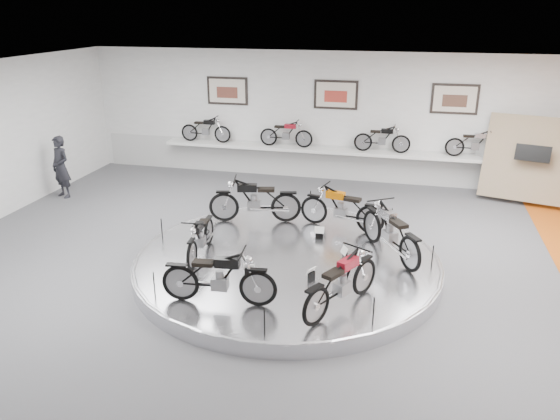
% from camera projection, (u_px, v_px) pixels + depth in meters
% --- Properties ---
extents(floor, '(16.00, 16.00, 0.00)m').
position_uv_depth(floor, '(284.00, 276.00, 11.31)').
color(floor, '#505052').
rests_on(floor, ground).
extents(ceiling, '(16.00, 16.00, 0.00)m').
position_uv_depth(ceiling, '(284.00, 79.00, 9.91)').
color(ceiling, white).
rests_on(ceiling, wall_back).
extents(wall_back, '(16.00, 0.00, 16.00)m').
position_uv_depth(wall_back, '(335.00, 117.00, 16.98)').
color(wall_back, white).
rests_on(wall_back, floor).
extents(dado_band, '(15.68, 0.04, 1.10)m').
position_uv_depth(dado_band, '(333.00, 162.00, 17.47)').
color(dado_band, '#BCBCBA').
rests_on(dado_band, floor).
extents(display_platform, '(6.40, 6.40, 0.30)m').
position_uv_depth(display_platform, '(287.00, 263.00, 11.53)').
color(display_platform, silver).
rests_on(display_platform, floor).
extents(platform_rim, '(6.40, 6.40, 0.10)m').
position_uv_depth(platform_rim, '(287.00, 258.00, 11.49)').
color(platform_rim, '#B2B2BA').
rests_on(platform_rim, display_platform).
extents(shelf, '(11.00, 0.55, 0.10)m').
position_uv_depth(shelf, '(333.00, 151.00, 17.06)').
color(shelf, silver).
rests_on(shelf, wall_back).
extents(poster_left, '(1.35, 0.06, 0.88)m').
position_uv_depth(poster_left, '(227.00, 91.00, 17.47)').
color(poster_left, beige).
rests_on(poster_left, wall_back).
extents(poster_center, '(1.35, 0.06, 0.88)m').
position_uv_depth(poster_center, '(336.00, 95.00, 16.70)').
color(poster_center, beige).
rests_on(poster_center, wall_back).
extents(poster_right, '(1.35, 0.06, 0.88)m').
position_uv_depth(poster_right, '(455.00, 99.00, 15.93)').
color(poster_right, beige).
rests_on(poster_right, wall_back).
extents(display_panel, '(2.56, 1.52, 2.30)m').
position_uv_depth(display_panel, '(529.00, 159.00, 15.20)').
color(display_panel, '#8E735F').
rests_on(display_panel, floor).
extents(shelf_bike_a, '(1.22, 0.43, 0.73)m').
position_uv_depth(shelf_bike_a, '(206.00, 131.00, 17.84)').
color(shelf_bike_a, black).
rests_on(shelf_bike_a, shelf).
extents(shelf_bike_b, '(1.22, 0.43, 0.73)m').
position_uv_depth(shelf_bike_b, '(286.00, 135.00, 17.25)').
color(shelf_bike_b, maroon).
rests_on(shelf_bike_b, shelf).
extents(shelf_bike_c, '(1.22, 0.43, 0.73)m').
position_uv_depth(shelf_bike_c, '(382.00, 140.00, 16.59)').
color(shelf_bike_c, black).
rests_on(shelf_bike_c, shelf).
extents(shelf_bike_d, '(1.22, 0.43, 0.73)m').
position_uv_depth(shelf_bike_d, '(475.00, 145.00, 15.99)').
color(shelf_bike_d, silver).
rests_on(shelf_bike_d, shelf).
extents(bike_a, '(1.62, 1.96, 1.12)m').
position_uv_depth(bike_a, '(391.00, 231.00, 11.33)').
color(bike_a, silver).
rests_on(bike_a, display_platform).
extents(bike_b, '(1.86, 1.01, 1.04)m').
position_uv_depth(bike_b, '(342.00, 208.00, 12.76)').
color(bike_b, '#B65901').
rests_on(bike_b, display_platform).
extents(bike_c, '(1.99, 1.06, 1.11)m').
position_uv_depth(bike_c, '(255.00, 200.00, 13.16)').
color(bike_c, black).
rests_on(bike_c, display_platform).
extents(bike_d, '(0.67, 1.58, 0.91)m').
position_uv_depth(bike_d, '(200.00, 236.00, 11.35)').
color(bike_d, black).
rests_on(bike_d, display_platform).
extents(bike_e, '(1.81, 0.78, 1.03)m').
position_uv_depth(bike_e, '(219.00, 277.00, 9.51)').
color(bike_e, black).
rests_on(bike_e, display_platform).
extents(bike_f, '(1.39, 1.85, 1.04)m').
position_uv_depth(bike_f, '(342.00, 282.00, 9.34)').
color(bike_f, maroon).
rests_on(bike_f, display_platform).
extents(visitor, '(0.77, 0.65, 1.80)m').
position_uv_depth(visitor, '(61.00, 167.00, 15.71)').
color(visitor, black).
rests_on(visitor, floor).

